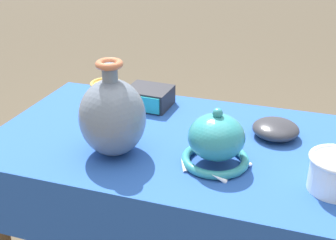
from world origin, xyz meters
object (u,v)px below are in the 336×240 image
at_px(cup_wide_ochre, 107,90).
at_px(cup_wide_porcelain, 336,172).
at_px(vase_dome_bell, 216,142).
at_px(vase_tall_bulbous, 113,116).
at_px(mosaic_tile_box, 149,97).
at_px(bowl_shallow_charcoal, 276,129).

relative_size(cup_wide_ochre, cup_wide_porcelain, 0.85).
bearing_deg(vase_dome_bell, cup_wide_porcelain, -6.11).
relative_size(vase_tall_bulbous, cup_wide_porcelain, 1.98).
relative_size(mosaic_tile_box, bowl_shallow_charcoal, 1.12).
bearing_deg(cup_wide_porcelain, bowl_shallow_charcoal, 123.91).
bearing_deg(vase_dome_bell, vase_tall_bulbous, -173.61).
bearing_deg(vase_dome_bell, cup_wide_ochre, 146.84).
relative_size(vase_dome_bell, cup_wide_porcelain, 1.47).
bearing_deg(vase_tall_bulbous, cup_wide_porcelain, -0.05).
bearing_deg(vase_tall_bulbous, cup_wide_ochre, 118.67).
distance_m(vase_tall_bulbous, mosaic_tile_box, 0.33).
height_order(vase_tall_bulbous, mosaic_tile_box, vase_tall_bulbous).
xyz_separation_m(vase_tall_bulbous, cup_wide_porcelain, (0.55, -0.00, -0.06)).
bearing_deg(cup_wide_porcelain, mosaic_tile_box, 150.93).
bearing_deg(vase_dome_bell, bowl_shallow_charcoal, 55.72).
relative_size(mosaic_tile_box, cup_wide_porcelain, 1.15).
xyz_separation_m(cup_wide_ochre, cup_wide_porcelain, (0.72, -0.32, 0.01)).
bearing_deg(mosaic_tile_box, cup_wide_ochre, -177.08).
xyz_separation_m(vase_tall_bulbous, bowl_shallow_charcoal, (0.40, 0.22, -0.08)).
height_order(vase_tall_bulbous, cup_wide_porcelain, vase_tall_bulbous).
bearing_deg(bowl_shallow_charcoal, vase_tall_bulbous, -150.68).
bearing_deg(mosaic_tile_box, vase_dome_bell, -41.70).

